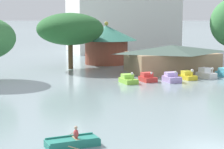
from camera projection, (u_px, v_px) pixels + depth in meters
ground_plane at (212, 149)px, 24.67m from camera, size 2000.00×2000.00×0.00m
rowboat_with_rower at (73, 142)px, 25.27m from camera, size 3.52×3.23×1.45m
pedal_boat_lime at (128, 79)px, 49.59m from camera, size 1.78×2.92×1.52m
pedal_boat_red at (148, 78)px, 50.81m from camera, size 1.88×2.46×1.34m
pedal_boat_lavender at (172, 78)px, 50.48m from camera, size 1.75×2.49×1.53m
pedal_boat_yellow at (188, 76)px, 52.56m from camera, size 1.74×2.52×1.48m
pedal_boat_white at (206, 74)px, 53.89m from camera, size 2.06×2.99×1.55m
boathouse at (172, 58)px, 59.31m from camera, size 13.57×8.97×4.06m
green_roof_pavilion at (106, 41)px, 69.68m from camera, size 10.72×10.72×7.42m
shoreline_tree_mid at (70, 29)px, 62.60m from camera, size 10.59×10.59×8.85m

